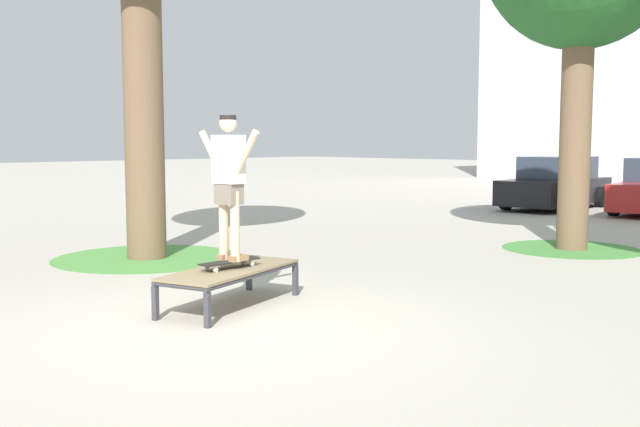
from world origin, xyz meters
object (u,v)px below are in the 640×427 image
at_px(skateboard, 230,262).
at_px(car_black, 556,185).
at_px(skate_box, 230,272).
at_px(skater, 229,177).

xyz_separation_m(skateboard, car_black, (-3.29, 14.58, 0.15)).
relative_size(skate_box, skater, 1.20).
height_order(skate_box, car_black, car_black).
relative_size(skate_box, skateboard, 2.52).
bearing_deg(car_black, skate_box, -77.28).
bearing_deg(skateboard, car_black, 102.73).
distance_m(skate_box, skater, 1.12).
height_order(skater, car_black, skater).
height_order(skateboard, car_black, car_black).
distance_m(skate_box, car_black, 14.94).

